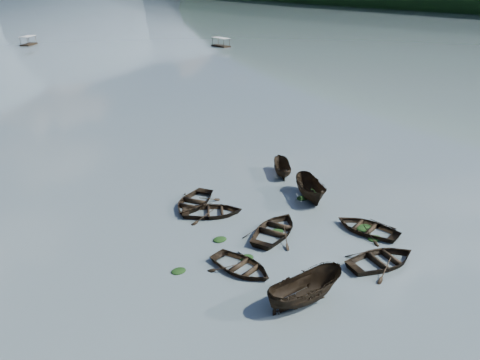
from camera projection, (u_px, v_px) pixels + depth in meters
ground_plane at (346, 281)px, 27.31m from camera, size 2400.00×2400.00×0.00m
rowboat_0 at (241, 270)px, 28.34m from camera, size 4.21×4.98×0.88m
rowboat_1 at (275, 234)px, 32.38m from camera, size 6.03×5.52×1.02m
rowboat_2 at (304, 302)px, 25.52m from camera, size 4.91×1.92×1.88m
rowboat_3 at (367, 231)px, 32.72m from camera, size 4.57×5.33×0.93m
rowboat_4 at (382, 264)px, 28.93m from camera, size 5.09×3.90×0.98m
rowboat_5 at (310, 198)px, 37.63m from camera, size 3.46×5.17×1.87m
rowboat_6 at (212, 215)px, 34.97m from camera, size 5.47×4.88×0.94m
rowboat_7 at (193, 205)px, 36.53m from camera, size 5.70×5.47×0.96m
rowboat_8 at (282, 175)px, 42.19m from camera, size 3.01×4.03×1.47m
weed_clump_0 at (247, 258)px, 29.52m from camera, size 0.94×0.77×0.21m
weed_clump_1 at (220, 240)px, 31.58m from camera, size 0.96×0.77×0.21m
weed_clump_2 at (364, 229)px, 33.00m from camera, size 1.24×0.99×0.27m
weed_clump_3 at (312, 191)px, 38.82m from camera, size 0.99×0.84×0.22m
weed_clump_4 at (375, 239)px, 31.70m from camera, size 1.05×0.83×0.22m
weed_clump_5 at (179, 272)px, 28.18m from camera, size 0.91×0.74×0.19m
weed_clump_6 at (277, 233)px, 32.51m from camera, size 1.00×0.84×0.21m
weed_clump_7 at (303, 199)px, 37.56m from camera, size 1.01×0.81×0.22m
pontoon_centre at (29, 45)px, 125.45m from camera, size 5.14×6.17×2.22m
pontoon_right at (221, 47)px, 122.57m from camera, size 3.09×5.87×2.15m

